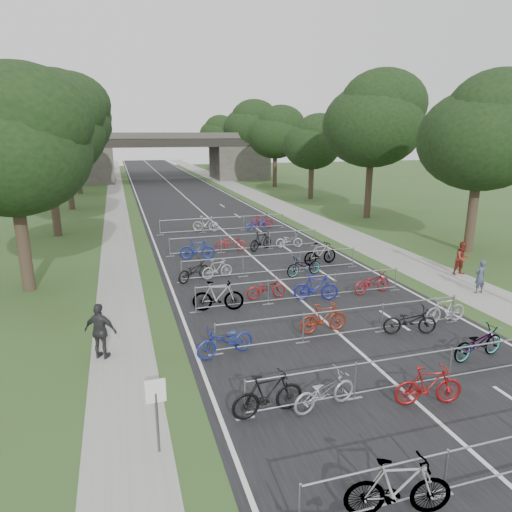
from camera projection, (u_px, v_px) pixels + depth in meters
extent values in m
plane|color=#344E21|center=(504.00, 480.00, 9.50)|extent=(200.00, 200.00, 0.00)
cube|color=black|center=(180.00, 192.00, 55.68)|extent=(11.00, 140.00, 0.01)
cube|color=gray|center=(243.00, 190.00, 57.93)|extent=(3.00, 140.00, 0.01)
cube|color=gray|center=(116.00, 194.00, 53.58)|extent=(2.00, 140.00, 0.01)
cube|color=silver|center=(180.00, 192.00, 55.68)|extent=(0.12, 140.00, 0.00)
cube|color=#3F3D38|center=(85.00, 165.00, 65.66)|extent=(8.00, 8.00, 5.00)
cube|color=#3F3D38|center=(239.00, 162.00, 72.11)|extent=(8.00, 8.00, 5.00)
cube|color=black|center=(164.00, 143.00, 68.07)|extent=(30.00, 8.00, 1.20)
cube|color=#3F3D38|center=(167.00, 136.00, 64.30)|extent=(30.00, 0.40, 0.90)
cube|color=#3F3D38|center=(162.00, 135.00, 71.32)|extent=(30.00, 0.40, 0.90)
cylinder|color=#4C4C51|center=(158.00, 423.00, 10.17)|extent=(0.06, 0.06, 1.50)
cube|color=white|center=(155.00, 391.00, 9.96)|extent=(0.45, 0.04, 0.55)
cylinder|color=#33261C|center=(24.00, 246.00, 20.51)|extent=(0.56, 0.56, 4.20)
ellipsoid|color=black|center=(11.00, 152.00, 19.43)|extent=(6.72, 6.72, 5.51)
sphere|color=black|center=(20.00, 119.00, 18.79)|extent=(5.38, 5.38, 5.38)
sphere|color=black|center=(3.00, 171.00, 19.97)|extent=(4.37, 4.37, 4.37)
cylinder|color=#33261C|center=(472.00, 215.00, 27.34)|extent=(0.56, 0.56, 4.48)
ellipsoid|color=black|center=(481.00, 140.00, 26.19)|extent=(7.17, 7.17, 5.88)
sphere|color=black|center=(500.00, 113.00, 25.52)|extent=(5.73, 5.73, 5.73)
sphere|color=black|center=(466.00, 155.00, 26.75)|extent=(4.66, 4.66, 4.66)
cylinder|color=#33261C|center=(54.00, 202.00, 31.52)|extent=(0.56, 0.56, 4.72)
ellipsoid|color=black|center=(46.00, 133.00, 30.31)|extent=(7.56, 7.56, 6.20)
sphere|color=black|center=(53.00, 109.00, 29.62)|extent=(6.05, 6.05, 6.05)
sphere|color=black|center=(41.00, 147.00, 30.88)|extent=(4.91, 4.91, 4.91)
cylinder|color=#33261C|center=(369.00, 188.00, 38.34)|extent=(0.56, 0.56, 5.11)
ellipsoid|color=black|center=(373.00, 126.00, 37.03)|extent=(8.18, 8.18, 6.70)
sphere|color=black|center=(384.00, 104.00, 36.31)|extent=(6.54, 6.54, 6.54)
sphere|color=black|center=(363.00, 139.00, 37.62)|extent=(5.31, 5.31, 5.31)
cylinder|color=#33261C|center=(69.00, 181.00, 42.54)|extent=(0.56, 0.56, 5.25)
ellipsoid|color=black|center=(63.00, 124.00, 41.19)|extent=(8.40, 8.40, 6.89)
sphere|color=black|center=(68.00, 104.00, 40.46)|extent=(6.72, 6.72, 6.72)
sphere|color=black|center=(59.00, 136.00, 41.79)|extent=(5.46, 5.46, 5.46)
cylinder|color=#33261C|center=(311.00, 181.00, 49.59)|extent=(0.56, 0.56, 3.85)
ellipsoid|color=black|center=(312.00, 145.00, 48.60)|extent=(6.16, 6.16, 5.05)
sphere|color=black|center=(320.00, 134.00, 47.99)|extent=(4.93, 4.93, 4.93)
sphere|color=black|center=(306.00, 153.00, 49.13)|extent=(4.00, 4.00, 4.00)
cylinder|color=#33261C|center=(79.00, 176.00, 53.76)|extent=(0.56, 0.56, 4.20)
ellipsoid|color=black|center=(75.00, 140.00, 52.68)|extent=(6.72, 6.72, 5.51)
sphere|color=black|center=(79.00, 128.00, 52.04)|extent=(5.38, 5.38, 5.38)
sphere|color=black|center=(72.00, 147.00, 53.22)|extent=(4.37, 4.37, 4.37)
cylinder|color=#33261C|center=(275.00, 170.00, 60.59)|extent=(0.56, 0.56, 4.48)
ellipsoid|color=black|center=(275.00, 136.00, 59.44)|extent=(7.17, 7.17, 5.88)
sphere|color=black|center=(281.00, 124.00, 58.77)|extent=(5.73, 5.73, 5.73)
sphere|color=black|center=(270.00, 143.00, 60.00)|extent=(4.66, 4.66, 4.66)
cylinder|color=#33261C|center=(84.00, 167.00, 64.77)|extent=(0.56, 0.56, 4.72)
ellipsoid|color=black|center=(81.00, 133.00, 63.56)|extent=(7.56, 7.56, 6.20)
sphere|color=black|center=(84.00, 122.00, 62.87)|extent=(6.05, 6.05, 6.05)
sphere|color=black|center=(78.00, 140.00, 64.13)|extent=(4.91, 4.91, 4.91)
cylinder|color=#33261C|center=(250.00, 162.00, 71.59)|extent=(0.56, 0.56, 5.11)
ellipsoid|color=black|center=(250.00, 129.00, 70.28)|extent=(8.18, 8.18, 6.70)
sphere|color=black|center=(254.00, 118.00, 69.56)|extent=(6.54, 6.54, 6.54)
sphere|color=black|center=(246.00, 136.00, 70.87)|extent=(5.31, 5.31, 5.31)
cylinder|color=#33261C|center=(88.00, 160.00, 75.79)|extent=(0.56, 0.56, 5.25)
ellipsoid|color=black|center=(85.00, 128.00, 74.44)|extent=(8.40, 8.40, 6.89)
sphere|color=black|center=(88.00, 117.00, 73.71)|extent=(6.72, 6.72, 6.72)
sphere|color=black|center=(83.00, 135.00, 75.04)|extent=(5.46, 5.46, 5.46)
cylinder|color=#33261C|center=(231.00, 162.00, 82.84)|extent=(0.56, 0.56, 3.85)
ellipsoid|color=black|center=(231.00, 140.00, 81.85)|extent=(6.16, 6.16, 5.05)
sphere|color=black|center=(235.00, 133.00, 81.24)|extent=(4.93, 4.93, 4.93)
sphere|color=black|center=(228.00, 145.00, 82.38)|extent=(4.00, 4.00, 4.00)
cylinder|color=#33261C|center=(92.00, 159.00, 87.01)|extent=(0.56, 0.56, 4.20)
ellipsoid|color=black|center=(90.00, 137.00, 85.93)|extent=(6.72, 6.72, 5.51)
sphere|color=black|center=(92.00, 130.00, 85.29)|extent=(5.38, 5.38, 5.38)
sphere|color=black|center=(88.00, 142.00, 86.47)|extent=(4.37, 4.37, 4.37)
cylinder|color=#33261C|center=(217.00, 157.00, 93.84)|extent=(0.56, 0.56, 4.48)
ellipsoid|color=black|center=(217.00, 135.00, 92.69)|extent=(7.17, 7.17, 5.88)
sphere|color=black|center=(220.00, 127.00, 92.03)|extent=(5.73, 5.73, 5.73)
sphere|color=black|center=(214.00, 139.00, 93.25)|extent=(4.66, 4.66, 4.66)
cylinder|color=#9C9EA3|center=(511.00, 437.00, 9.23)|extent=(9.20, 0.04, 0.04)
cylinder|color=#9C9EA3|center=(505.00, 473.00, 9.46)|extent=(9.20, 0.04, 0.04)
cylinder|color=#9C9EA3|center=(300.00, 510.00, 8.07)|extent=(0.05, 0.05, 1.10)
cylinder|color=#9C9EA3|center=(445.00, 474.00, 8.93)|extent=(0.05, 0.05, 1.10)
cube|color=#9C9EA3|center=(442.00, 496.00, 9.07)|extent=(0.50, 0.08, 0.03)
cylinder|color=#9C9EA3|center=(406.00, 357.00, 12.55)|extent=(9.20, 0.04, 0.04)
cylinder|color=#9C9EA3|center=(403.00, 385.00, 12.78)|extent=(9.20, 0.04, 0.04)
cylinder|color=#9C9EA3|center=(245.00, 400.00, 11.39)|extent=(0.05, 0.05, 1.10)
cube|color=#9C9EA3|center=(245.00, 419.00, 11.53)|extent=(0.50, 0.08, 0.03)
cylinder|color=#9C9EA3|center=(355.00, 381.00, 12.25)|extent=(0.05, 0.05, 1.10)
cube|color=#9C9EA3|center=(354.00, 399.00, 12.39)|extent=(0.50, 0.08, 0.03)
cylinder|color=#9C9EA3|center=(450.00, 365.00, 13.11)|extent=(0.05, 0.05, 1.10)
cube|color=#9C9EA3|center=(448.00, 382.00, 13.25)|extent=(0.50, 0.08, 0.03)
cylinder|color=#9C9EA3|center=(344.00, 310.00, 15.88)|extent=(9.20, 0.04, 0.04)
cylinder|color=#9C9EA3|center=(343.00, 333.00, 16.11)|extent=(9.20, 0.04, 0.04)
cylinder|color=#9C9EA3|center=(215.00, 340.00, 14.72)|extent=(0.05, 0.05, 1.10)
cube|color=#9C9EA3|center=(216.00, 355.00, 14.86)|extent=(0.50, 0.08, 0.03)
cylinder|color=#9C9EA3|center=(303.00, 328.00, 15.58)|extent=(0.05, 0.05, 1.10)
cube|color=#9C9EA3|center=(303.00, 343.00, 15.72)|extent=(0.50, 0.08, 0.03)
cylinder|color=#9C9EA3|center=(382.00, 318.00, 16.44)|extent=(0.05, 0.05, 1.10)
cube|color=#9C9EA3|center=(381.00, 332.00, 16.58)|extent=(0.50, 0.08, 0.03)
cylinder|color=#9C9EA3|center=(453.00, 309.00, 17.30)|extent=(0.05, 0.05, 1.10)
cube|color=#9C9EA3|center=(451.00, 322.00, 17.44)|extent=(0.50, 0.08, 0.03)
cylinder|color=#9C9EA3|center=(303.00, 278.00, 19.39)|extent=(9.20, 0.04, 0.04)
cylinder|color=#9C9EA3|center=(302.00, 297.00, 19.62)|extent=(9.20, 0.04, 0.04)
cylinder|color=#9C9EA3|center=(196.00, 300.00, 18.23)|extent=(0.05, 0.05, 1.10)
cube|color=#9C9EA3|center=(196.00, 312.00, 18.37)|extent=(0.50, 0.08, 0.03)
cylinder|color=#9C9EA3|center=(268.00, 292.00, 19.09)|extent=(0.05, 0.05, 1.10)
cube|color=#9C9EA3|center=(268.00, 304.00, 19.23)|extent=(0.50, 0.08, 0.03)
cylinder|color=#9C9EA3|center=(335.00, 285.00, 19.95)|extent=(0.05, 0.05, 1.10)
cube|color=#9C9EA3|center=(334.00, 297.00, 20.09)|extent=(0.50, 0.08, 0.03)
cylinder|color=#9C9EA3|center=(396.00, 279.00, 20.81)|extent=(0.05, 0.05, 1.10)
cube|color=#9C9EA3|center=(395.00, 290.00, 20.95)|extent=(0.50, 0.08, 0.03)
cylinder|color=#9C9EA3|center=(272.00, 254.00, 23.08)|extent=(9.20, 0.04, 0.04)
cylinder|color=#9C9EA3|center=(272.00, 271.00, 23.31)|extent=(9.20, 0.04, 0.04)
cylinder|color=#9C9EA3|center=(182.00, 272.00, 21.92)|extent=(0.05, 0.05, 1.10)
cube|color=#9C9EA3|center=(182.00, 282.00, 22.06)|extent=(0.50, 0.08, 0.03)
cylinder|color=#9C9EA3|center=(243.00, 266.00, 22.78)|extent=(0.05, 0.05, 1.10)
cube|color=#9C9EA3|center=(243.00, 277.00, 22.92)|extent=(0.50, 0.08, 0.03)
cylinder|color=#9C9EA3|center=(300.00, 262.00, 23.64)|extent=(0.05, 0.05, 1.10)
cube|color=#9C9EA3|center=(300.00, 271.00, 23.78)|extent=(0.50, 0.08, 0.03)
cylinder|color=#9C9EA3|center=(353.00, 257.00, 24.50)|extent=(0.05, 0.05, 1.10)
cube|color=#9C9EA3|center=(352.00, 267.00, 24.64)|extent=(0.50, 0.08, 0.03)
cylinder|color=#9C9EA3|center=(246.00, 234.00, 27.70)|extent=(9.20, 0.04, 0.04)
cylinder|color=#9C9EA3|center=(246.00, 248.00, 27.93)|extent=(9.20, 0.04, 0.04)
cylinder|color=#9C9EA3|center=(170.00, 247.00, 26.54)|extent=(0.05, 0.05, 1.10)
cube|color=#9C9EA3|center=(170.00, 256.00, 26.68)|extent=(0.50, 0.08, 0.03)
cylinder|color=#9C9EA3|center=(221.00, 244.00, 27.40)|extent=(0.05, 0.05, 1.10)
cube|color=#9C9EA3|center=(221.00, 252.00, 27.54)|extent=(0.50, 0.08, 0.03)
cylinder|color=#9C9EA3|center=(269.00, 240.00, 28.26)|extent=(0.05, 0.05, 1.10)
cube|color=#9C9EA3|center=(269.00, 249.00, 28.40)|extent=(0.50, 0.08, 0.03)
cylinder|color=#9C9EA3|center=(315.00, 237.00, 29.12)|extent=(0.05, 0.05, 1.10)
cube|color=#9C9EA3|center=(315.00, 245.00, 29.26)|extent=(0.50, 0.08, 0.03)
cylinder|color=#9C9EA3|center=(223.00, 217.00, 33.24)|extent=(9.20, 0.04, 0.04)
cylinder|color=#9C9EA3|center=(224.00, 229.00, 33.47)|extent=(9.20, 0.04, 0.04)
cylinder|color=#9C9EA3|center=(160.00, 228.00, 32.08)|extent=(0.05, 0.05, 1.10)
cube|color=#9C9EA3|center=(160.00, 235.00, 32.22)|extent=(0.50, 0.08, 0.03)
cylinder|color=#9C9EA3|center=(203.00, 225.00, 32.94)|extent=(0.05, 0.05, 1.10)
cube|color=#9C9EA3|center=(203.00, 232.00, 33.08)|extent=(0.50, 0.08, 0.03)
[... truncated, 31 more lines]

